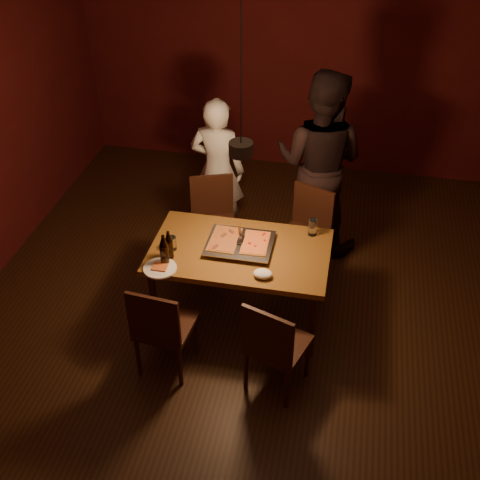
% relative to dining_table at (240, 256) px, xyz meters
% --- Properties ---
extents(room_shell, '(6.00, 6.00, 6.00)m').
position_rel_dining_table_xyz_m(room_shell, '(0.03, -0.10, 0.72)').
color(room_shell, '#351D0E').
rests_on(room_shell, ground).
extents(dining_table, '(1.50, 0.90, 0.75)m').
position_rel_dining_table_xyz_m(dining_table, '(0.00, 0.00, 0.00)').
color(dining_table, brown).
rests_on(dining_table, floor).
extents(chair_far_left, '(0.54, 0.54, 0.49)m').
position_rel_dining_table_xyz_m(chair_far_left, '(-0.43, 0.81, -0.14)').
color(chair_far_left, '#38190F').
rests_on(chair_far_left, floor).
extents(chair_far_right, '(0.55, 0.55, 0.49)m').
position_rel_dining_table_xyz_m(chair_far_right, '(0.49, 0.79, -0.14)').
color(chair_far_right, '#38190F').
rests_on(chair_far_right, floor).
extents(chair_near_left, '(0.46, 0.46, 0.49)m').
position_rel_dining_table_xyz_m(chair_near_left, '(-0.47, -0.77, -0.14)').
color(chair_near_left, '#38190F').
rests_on(chair_near_left, floor).
extents(chair_near_right, '(0.54, 0.54, 0.49)m').
position_rel_dining_table_xyz_m(chair_near_right, '(0.41, -0.78, -0.14)').
color(chair_near_right, '#38190F').
rests_on(chair_near_right, floor).
extents(pizza_tray, '(0.58, 0.49, 0.05)m').
position_rel_dining_table_xyz_m(pizza_tray, '(-0.01, 0.03, 0.10)').
color(pizza_tray, silver).
rests_on(pizza_tray, dining_table).
extents(pizza_meat, '(0.24, 0.38, 0.02)m').
position_rel_dining_table_xyz_m(pizza_meat, '(-0.14, 0.04, 0.13)').
color(pizza_meat, maroon).
rests_on(pizza_meat, pizza_tray).
extents(pizza_cheese, '(0.23, 0.35, 0.02)m').
position_rel_dining_table_xyz_m(pizza_cheese, '(0.12, 0.04, 0.13)').
color(pizza_cheese, gold).
rests_on(pizza_cheese, pizza_tray).
extents(spatula, '(0.15, 0.26, 0.04)m').
position_rel_dining_table_xyz_m(spatula, '(-0.01, 0.06, 0.14)').
color(spatula, silver).
rests_on(spatula, pizza_tray).
extents(beer_bottle_a, '(0.07, 0.07, 0.28)m').
position_rel_dining_table_xyz_m(beer_bottle_a, '(-0.56, -0.30, 0.21)').
color(beer_bottle_a, black).
rests_on(beer_bottle_a, dining_table).
extents(beer_bottle_b, '(0.07, 0.07, 0.26)m').
position_rel_dining_table_xyz_m(beer_bottle_b, '(-0.55, -0.22, 0.20)').
color(beer_bottle_b, black).
rests_on(beer_bottle_b, dining_table).
extents(water_glass_left, '(0.08, 0.08, 0.12)m').
position_rel_dining_table_xyz_m(water_glass_left, '(-0.56, -0.10, 0.13)').
color(water_glass_left, silver).
rests_on(water_glass_left, dining_table).
extents(water_glass_right, '(0.07, 0.07, 0.15)m').
position_rel_dining_table_xyz_m(water_glass_right, '(0.57, 0.34, 0.15)').
color(water_glass_right, silver).
rests_on(water_glass_right, dining_table).
extents(plate_slice, '(0.27, 0.27, 0.03)m').
position_rel_dining_table_xyz_m(plate_slice, '(-0.58, -0.38, 0.08)').
color(plate_slice, white).
rests_on(plate_slice, dining_table).
extents(napkin, '(0.15, 0.12, 0.06)m').
position_rel_dining_table_xyz_m(napkin, '(0.25, -0.32, 0.11)').
color(napkin, white).
rests_on(napkin, dining_table).
extents(diner_white, '(0.59, 0.41, 1.53)m').
position_rel_dining_table_xyz_m(diner_white, '(-0.48, 1.24, 0.09)').
color(diner_white, white).
rests_on(diner_white, floor).
extents(diner_dark, '(1.05, 0.90, 1.88)m').
position_rel_dining_table_xyz_m(diner_dark, '(0.53, 1.29, 0.26)').
color(diner_dark, black).
rests_on(diner_dark, floor).
extents(pendant_lamp, '(0.18, 0.18, 1.10)m').
position_rel_dining_table_xyz_m(pendant_lamp, '(0.03, -0.10, 1.08)').
color(pendant_lamp, black).
rests_on(pendant_lamp, ceiling).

